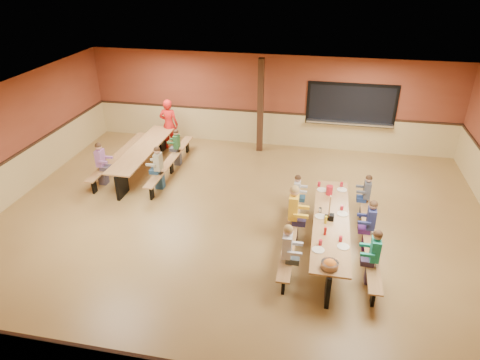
# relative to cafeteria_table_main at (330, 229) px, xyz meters

# --- Properties ---
(ground) EXTENTS (12.00, 12.00, 0.00)m
(ground) POSITION_rel_cafeteria_table_main_xyz_m (-2.13, 0.61, -0.53)
(ground) COLOR brown
(ground) RESTS_ON ground
(room_envelope) EXTENTS (12.04, 10.04, 3.02)m
(room_envelope) POSITION_rel_cafeteria_table_main_xyz_m (-2.13, 0.61, 0.16)
(room_envelope) COLOR brown
(room_envelope) RESTS_ON ground
(kitchen_pass_through) EXTENTS (2.78, 0.28, 1.38)m
(kitchen_pass_through) POSITION_rel_cafeteria_table_main_xyz_m (0.47, 5.57, 0.96)
(kitchen_pass_through) COLOR black
(kitchen_pass_through) RESTS_ON ground
(structural_post) EXTENTS (0.18, 0.18, 3.00)m
(structural_post) POSITION_rel_cafeteria_table_main_xyz_m (-2.33, 5.01, 0.97)
(structural_post) COLOR #311B10
(structural_post) RESTS_ON ground
(cafeteria_table_main) EXTENTS (1.91, 3.70, 0.74)m
(cafeteria_table_main) POSITION_rel_cafeteria_table_main_xyz_m (0.00, 0.00, 0.00)
(cafeteria_table_main) COLOR #9E6F3F
(cafeteria_table_main) RESTS_ON ground
(cafeteria_table_second) EXTENTS (1.91, 3.70, 0.74)m
(cafeteria_table_second) POSITION_rel_cafeteria_table_main_xyz_m (-5.44, 2.86, 0.00)
(cafeteria_table_second) COLOR #9E6F3F
(cafeteria_table_second) RESTS_ON ground
(seated_child_white_left) EXTENTS (0.39, 0.32, 1.24)m
(seated_child_white_left) POSITION_rel_cafeteria_table_main_xyz_m (-0.83, -1.16, 0.10)
(seated_child_white_left) COLOR silver
(seated_child_white_left) RESTS_ON ground
(seated_adult_yellow) EXTENTS (0.44, 0.36, 1.36)m
(seated_adult_yellow) POSITION_rel_cafeteria_table_main_xyz_m (-0.83, 0.20, 0.15)
(seated_adult_yellow) COLOR yellow
(seated_adult_yellow) RESTS_ON ground
(seated_child_grey_left) EXTENTS (0.32, 0.26, 1.10)m
(seated_child_grey_left) POSITION_rel_cafeteria_table_main_xyz_m (-0.83, 1.22, 0.03)
(seated_child_grey_left) COLOR silver
(seated_child_grey_left) RESTS_ON ground
(seated_child_teal_right) EXTENTS (0.37, 0.30, 1.20)m
(seated_child_teal_right) POSITION_rel_cafeteria_table_main_xyz_m (0.82, -0.94, 0.08)
(seated_child_teal_right) COLOR teal
(seated_child_teal_right) RESTS_ON ground
(seated_child_navy_right) EXTENTS (0.37, 0.30, 1.20)m
(seated_child_navy_right) POSITION_rel_cafeteria_table_main_xyz_m (0.82, 0.16, 0.08)
(seated_child_navy_right) COLOR navy
(seated_child_navy_right) RESTS_ON ground
(seated_child_char_right) EXTENTS (0.33, 0.27, 1.13)m
(seated_child_char_right) POSITION_rel_cafeteria_table_main_xyz_m (0.82, 1.49, 0.04)
(seated_child_char_right) COLOR #46484F
(seated_child_char_right) RESTS_ON ground
(seated_child_purple_sec) EXTENTS (0.37, 0.31, 1.22)m
(seated_child_purple_sec) POSITION_rel_cafeteria_table_main_xyz_m (-6.27, 1.83, 0.08)
(seated_child_purple_sec) COLOR #945A96
(seated_child_purple_sec) RESTS_ON ground
(seated_child_green_sec) EXTENTS (0.33, 0.27, 1.12)m
(seated_child_green_sec) POSITION_rel_cafeteria_table_main_xyz_m (-4.62, 3.44, 0.03)
(seated_child_green_sec) COLOR #2F6B39
(seated_child_green_sec) RESTS_ON ground
(seated_child_tan_sec) EXTENTS (0.37, 0.30, 1.21)m
(seated_child_tan_sec) POSITION_rel_cafeteria_table_main_xyz_m (-4.62, 1.91, 0.08)
(seated_child_tan_sec) COLOR #A3A182
(seated_child_tan_sec) RESTS_ON ground
(standing_woman) EXTENTS (0.62, 0.40, 1.69)m
(standing_woman) POSITION_rel_cafeteria_table_main_xyz_m (-5.26, 4.57, 0.32)
(standing_woman) COLOR red
(standing_woman) RESTS_ON ground
(punch_pitcher) EXTENTS (0.16, 0.16, 0.22)m
(punch_pitcher) POSITION_rel_cafeteria_table_main_xyz_m (-0.07, 1.13, 0.32)
(punch_pitcher) COLOR red
(punch_pitcher) RESTS_ON cafeteria_table_main
(chip_bowl) EXTENTS (0.32, 0.32, 0.15)m
(chip_bowl) POSITION_rel_cafeteria_table_main_xyz_m (-0.02, -1.58, 0.29)
(chip_bowl) COLOR orange
(chip_bowl) RESTS_ON cafeteria_table_main
(napkin_dispenser) EXTENTS (0.10, 0.14, 0.13)m
(napkin_dispenser) POSITION_rel_cafeteria_table_main_xyz_m (-0.00, 0.02, 0.28)
(napkin_dispenser) COLOR black
(napkin_dispenser) RESTS_ON cafeteria_table_main
(condiment_mustard) EXTENTS (0.06, 0.06, 0.17)m
(condiment_mustard) POSITION_rel_cafeteria_table_main_xyz_m (-0.12, -0.13, 0.30)
(condiment_mustard) COLOR yellow
(condiment_mustard) RESTS_ON cafeteria_table_main
(condiment_ketchup) EXTENTS (0.06, 0.06, 0.17)m
(condiment_ketchup) POSITION_rel_cafeteria_table_main_xyz_m (-0.12, -0.55, 0.30)
(condiment_ketchup) COLOR #B2140F
(condiment_ketchup) RESTS_ON cafeteria_table_main
(table_paddle) EXTENTS (0.16, 0.16, 0.56)m
(table_paddle) POSITION_rel_cafeteria_table_main_xyz_m (-0.06, 0.05, 0.35)
(table_paddle) COLOR black
(table_paddle) RESTS_ON cafeteria_table_main
(place_settings) EXTENTS (0.65, 3.30, 0.11)m
(place_settings) POSITION_rel_cafeteria_table_main_xyz_m (-0.00, 0.00, 0.27)
(place_settings) COLOR beige
(place_settings) RESTS_ON cafeteria_table_main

